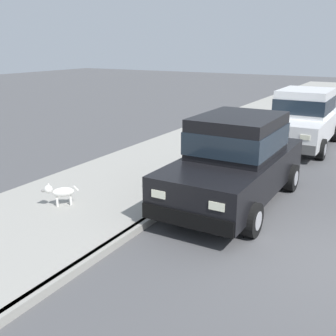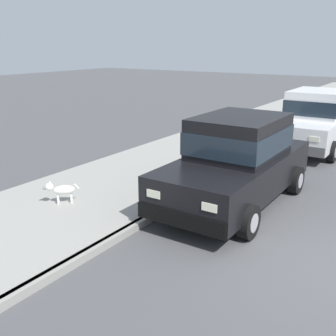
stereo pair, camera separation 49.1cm
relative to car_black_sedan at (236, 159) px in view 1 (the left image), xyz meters
The scene contains 6 objects.
ground_plane 2.82m from the car_black_sedan, 33.76° to the right, with size 80.00×80.00×0.00m, color #4C4C4F.
curb 2.00m from the car_black_sedan, 124.46° to the right, with size 0.16×64.00×0.14m, color gray.
sidewalk 3.30m from the car_black_sedan, 152.41° to the right, with size 3.60×64.00×0.14m, color #99968E.
car_black_sedan is the anchor object (origin of this frame).
car_white_sedan 5.98m from the car_black_sedan, 89.11° to the left, with size 2.06×4.61×1.92m.
dog_white 3.78m from the car_black_sedan, 141.47° to the right, with size 0.56×0.58×0.49m.
Camera 1 is at (0.77, -6.56, 3.35)m, focal length 43.50 mm.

